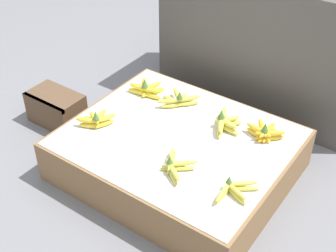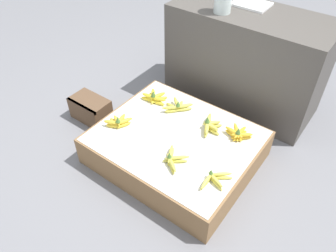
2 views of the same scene
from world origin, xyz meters
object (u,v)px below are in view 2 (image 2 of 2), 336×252
(wooden_crate, at_px, (91,109))
(banana_bunch_middle_right, at_px, (238,134))
(banana_bunch_middle_midleft, at_px, (177,107))
(foam_tray_white, at_px, (252,4))
(banana_bunch_front_left, at_px, (118,122))
(banana_bunch_front_right, at_px, (214,179))
(banana_bunch_middle_midright, at_px, (210,125))
(banana_bunch_front_midright, at_px, (172,159))
(banana_bunch_middle_left, at_px, (155,98))

(wooden_crate, relative_size, banana_bunch_middle_right, 1.60)
(banana_bunch_middle_midleft, bearing_deg, foam_tray_white, 80.65)
(banana_bunch_front_left, distance_m, banana_bunch_front_right, 0.82)
(wooden_crate, height_order, banana_bunch_front_left, banana_bunch_front_left)
(banana_bunch_middle_right, bearing_deg, banana_bunch_middle_midleft, -179.79)
(banana_bunch_front_right, distance_m, banana_bunch_middle_right, 0.44)
(wooden_crate, bearing_deg, foam_tray_white, 53.05)
(banana_bunch_middle_midleft, relative_size, banana_bunch_middle_right, 1.04)
(banana_bunch_front_left, height_order, foam_tray_white, foam_tray_white)
(wooden_crate, bearing_deg, banana_bunch_middle_midright, 14.00)
(banana_bunch_front_midright, distance_m, banana_bunch_middle_midright, 0.42)
(banana_bunch_front_left, xyz_separation_m, banana_bunch_middle_left, (0.03, 0.38, 0.00))
(banana_bunch_middle_right, bearing_deg, banana_bunch_front_right, -81.22)
(banana_bunch_front_right, bearing_deg, wooden_crate, 173.47)
(wooden_crate, xyz_separation_m, banana_bunch_middle_midleft, (0.68, 0.29, 0.16))
(banana_bunch_front_left, relative_size, banana_bunch_middle_midright, 0.76)
(banana_bunch_middle_midleft, xyz_separation_m, banana_bunch_middle_right, (0.52, 0.00, 0.00))
(wooden_crate, relative_size, banana_bunch_front_midright, 1.63)
(banana_bunch_middle_left, distance_m, banana_bunch_middle_midright, 0.52)
(wooden_crate, bearing_deg, banana_bunch_front_left, -14.30)
(banana_bunch_middle_left, xyz_separation_m, foam_tray_white, (0.34, 0.81, 0.57))
(banana_bunch_middle_right, height_order, foam_tray_white, foam_tray_white)
(banana_bunch_front_left, distance_m, foam_tray_white, 1.37)
(banana_bunch_front_left, bearing_deg, foam_tray_white, 72.92)
(banana_bunch_middle_midright, bearing_deg, banana_bunch_middle_right, 11.97)
(banana_bunch_front_right, xyz_separation_m, foam_tray_white, (-0.45, 1.23, 0.57))
(banana_bunch_front_left, relative_size, foam_tray_white, 0.62)
(banana_bunch_middle_midright, distance_m, banana_bunch_middle_right, 0.21)
(banana_bunch_front_left, bearing_deg, banana_bunch_middle_midleft, 59.58)
(banana_bunch_front_midright, xyz_separation_m, banana_bunch_front_right, (0.30, 0.02, -0.00))
(banana_bunch_middle_midright, bearing_deg, banana_bunch_front_midright, -93.66)
(banana_bunch_front_midright, distance_m, banana_bunch_front_right, 0.30)
(foam_tray_white, bearing_deg, banana_bunch_middle_right, -63.93)
(banana_bunch_middle_left, bearing_deg, banana_bunch_front_right, -27.70)
(banana_bunch_middle_left, distance_m, foam_tray_white, 1.05)
(wooden_crate, distance_m, foam_tray_white, 1.54)
(banana_bunch_front_left, bearing_deg, banana_bunch_front_right, -2.18)
(wooden_crate, height_order, banana_bunch_front_midright, banana_bunch_front_midright)
(banana_bunch_front_midright, distance_m, banana_bunch_middle_right, 0.51)
(banana_bunch_front_midright, relative_size, banana_bunch_middle_midright, 0.90)
(banana_bunch_front_midright, bearing_deg, banana_bunch_middle_midright, 86.34)
(banana_bunch_front_left, xyz_separation_m, banana_bunch_middle_right, (0.75, 0.41, 0.00))
(wooden_crate, distance_m, banana_bunch_middle_midleft, 0.76)
(banana_bunch_middle_midright, bearing_deg, foam_tray_white, 102.36)
(banana_bunch_front_left, bearing_deg, banana_bunch_middle_right, 28.27)
(banana_bunch_middle_left, bearing_deg, banana_bunch_middle_right, 1.68)
(banana_bunch_front_midright, relative_size, banana_bunch_middle_midleft, 0.94)
(banana_bunch_front_left, height_order, banana_bunch_middle_midleft, banana_bunch_front_left)
(banana_bunch_front_left, bearing_deg, banana_bunch_front_midright, -5.87)
(banana_bunch_middle_left, relative_size, banana_bunch_middle_midright, 0.96)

